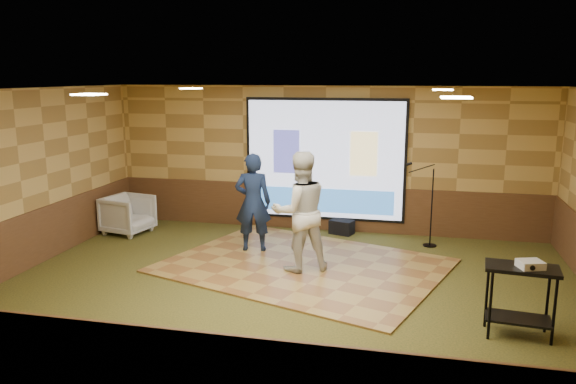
% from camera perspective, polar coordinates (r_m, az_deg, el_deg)
% --- Properties ---
extents(ground, '(9.00, 9.00, 0.00)m').
position_cam_1_polar(ground, '(8.68, -0.03, -9.89)').
color(ground, '#293217').
rests_on(ground, ground).
extents(room_shell, '(9.04, 7.04, 3.02)m').
position_cam_1_polar(room_shell, '(8.14, -0.03, 3.94)').
color(room_shell, tan).
rests_on(room_shell, ground).
extents(wainscot_back, '(9.00, 0.04, 0.95)m').
position_cam_1_polar(wainscot_back, '(11.80, 3.71, -1.61)').
color(wainscot_back, '#4F301A').
rests_on(wainscot_back, ground).
extents(wainscot_front, '(9.00, 0.04, 0.95)m').
position_cam_1_polar(wainscot_front, '(5.46, -8.56, -18.35)').
color(wainscot_front, '#4F301A').
rests_on(wainscot_front, ground).
extents(wainscot_left, '(0.04, 7.00, 0.95)m').
position_cam_1_polar(wainscot_left, '(10.42, -24.92, -4.54)').
color(wainscot_left, '#4F301A').
rests_on(wainscot_left, ground).
extents(projector_screen, '(3.32, 0.06, 2.52)m').
position_cam_1_polar(projector_screen, '(11.57, 3.74, 3.16)').
color(projector_screen, black).
rests_on(projector_screen, room_shell).
extents(downlight_nw, '(0.32, 0.32, 0.02)m').
position_cam_1_polar(downlight_nw, '(10.45, -9.82, 10.33)').
color(downlight_nw, '#F8E3BA').
rests_on(downlight_nw, room_shell).
extents(downlight_ne, '(0.32, 0.32, 0.02)m').
position_cam_1_polar(downlight_ne, '(9.67, 15.45, 9.98)').
color(downlight_ne, '#F8E3BA').
rests_on(downlight_ne, room_shell).
extents(downlight_sw, '(0.32, 0.32, 0.02)m').
position_cam_1_polar(downlight_sw, '(7.51, -19.56, 9.32)').
color(downlight_sw, '#F8E3BA').
rests_on(downlight_sw, room_shell).
extents(downlight_se, '(0.32, 0.32, 0.02)m').
position_cam_1_polar(downlight_se, '(6.38, 16.71, 9.18)').
color(downlight_se, '#F8E3BA').
rests_on(downlight_se, room_shell).
extents(dance_floor, '(5.30, 4.63, 0.03)m').
position_cam_1_polar(dance_floor, '(9.67, 1.60, -7.47)').
color(dance_floor, olive).
rests_on(dance_floor, ground).
extents(player_left, '(0.73, 0.55, 1.81)m').
position_cam_1_polar(player_left, '(10.24, -3.57, -1.05)').
color(player_left, '#162345').
rests_on(player_left, dance_floor).
extents(player_right, '(1.20, 1.12, 1.98)m').
position_cam_1_polar(player_right, '(9.17, 1.24, -1.99)').
color(player_right, silver).
rests_on(player_right, dance_floor).
extents(av_table, '(0.87, 0.46, 0.91)m').
position_cam_1_polar(av_table, '(7.59, 22.56, -9.02)').
color(av_table, black).
rests_on(av_table, ground).
extents(projector, '(0.34, 0.31, 0.09)m').
position_cam_1_polar(projector, '(7.46, 23.41, -6.76)').
color(projector, silver).
rests_on(projector, av_table).
extents(mic_stand, '(0.63, 0.26, 1.61)m').
position_cam_1_polar(mic_stand, '(10.99, 14.03, -2.84)').
color(mic_stand, black).
rests_on(mic_stand, ground).
extents(banquet_chair, '(1.03, 1.01, 0.79)m').
position_cam_1_polar(banquet_chair, '(12.00, -15.95, -2.21)').
color(banquet_chair, gray).
rests_on(banquet_chair, ground).
extents(duffel_bag, '(0.53, 0.43, 0.29)m').
position_cam_1_polar(duffel_bag, '(11.61, 5.48, -3.56)').
color(duffel_bag, black).
rests_on(duffel_bag, ground).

